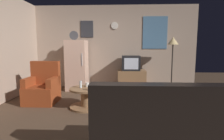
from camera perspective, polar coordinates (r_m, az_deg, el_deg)
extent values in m
plane|color=#4C3828|center=(3.62, -1.00, -13.69)|extent=(12.00, 12.00, 0.00)
cube|color=tan|center=(5.83, 0.51, 7.32)|extent=(5.20, 0.10, 2.60)
cube|color=teal|center=(5.88, 13.49, 11.46)|extent=(0.76, 0.02, 1.00)
cube|color=#333338|center=(5.89, -7.98, 12.74)|extent=(0.40, 0.02, 0.52)
cylinder|color=silver|center=(5.81, 0.84, 13.93)|extent=(0.22, 0.03, 0.22)
cube|color=beige|center=(5.56, -11.06, 1.49)|extent=(0.60, 0.60, 1.50)
cylinder|color=silver|center=(5.20, -9.55, 3.35)|extent=(0.02, 0.02, 0.36)
cylinder|color=#4C4C51|center=(5.48, -12.01, 10.70)|extent=(0.26, 0.04, 0.26)
cube|color=#8E6642|center=(5.55, 6.23, -3.12)|extent=(0.84, 0.52, 0.60)
cube|color=#AD4733|center=(5.31, 6.39, -4.59)|extent=(0.76, 0.01, 0.14)
cube|color=black|center=(5.48, 5.98, 2.23)|extent=(0.54, 0.50, 0.44)
cube|color=silver|center=(5.23, 6.14, 1.99)|extent=(0.41, 0.01, 0.33)
cylinder|color=#332D28|center=(5.67, 18.22, -6.22)|extent=(0.24, 0.24, 0.02)
cylinder|color=#332D28|center=(5.55, 18.50, 0.72)|extent=(0.04, 0.04, 1.40)
cone|color=#F2D18C|center=(5.53, 18.83, 8.79)|extent=(0.32, 0.32, 0.22)
cylinder|color=#8E6642|center=(3.99, -8.02, -11.43)|extent=(0.72, 0.72, 0.04)
cylinder|color=#8E6642|center=(3.94, -8.07, -8.73)|extent=(0.24, 0.24, 0.39)
cylinder|color=#8E6642|center=(3.89, -8.13, -5.95)|extent=(0.72, 0.72, 0.04)
cylinder|color=silver|center=(3.91, -9.94, -4.50)|extent=(0.05, 0.05, 0.15)
cylinder|color=silver|center=(3.99, -7.91, -4.66)|extent=(0.08, 0.08, 0.09)
cylinder|color=tan|center=(3.67, -7.08, -5.69)|extent=(0.08, 0.08, 0.09)
cube|color=maroon|center=(4.53, -21.34, -7.24)|extent=(0.68, 0.68, 0.40)
cube|color=maroon|center=(4.67, -20.32, -0.76)|extent=(0.68, 0.16, 0.56)
cube|color=maroon|center=(4.59, -24.71, -3.39)|extent=(0.12, 0.60, 0.20)
cube|color=maroon|center=(4.36, -18.15, -3.61)|extent=(0.12, 0.60, 0.20)
cube|color=black|center=(2.44, 15.92, -19.70)|extent=(1.70, 0.80, 0.40)
cube|color=black|center=(1.99, 18.39, -11.67)|extent=(1.70, 0.20, 0.52)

